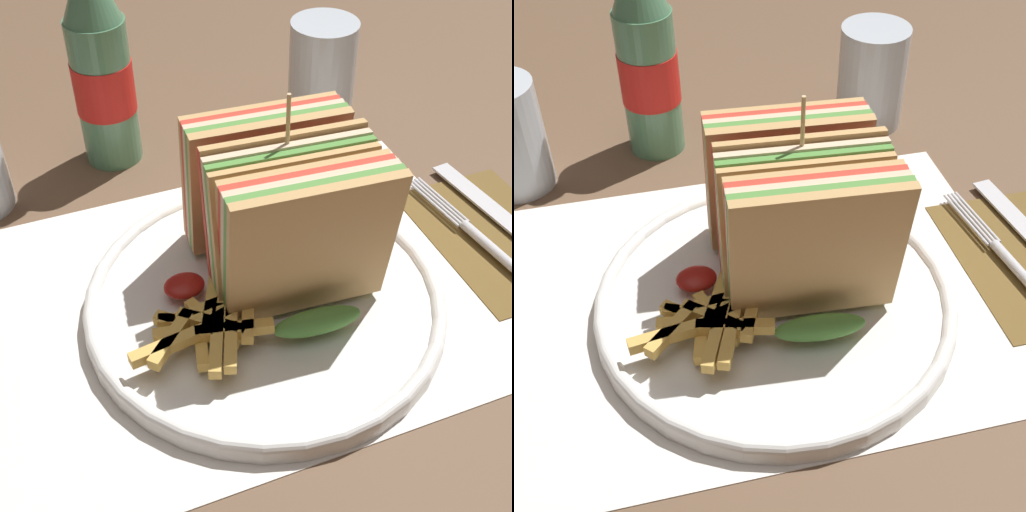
% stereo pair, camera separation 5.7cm
% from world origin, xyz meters
% --- Properties ---
extents(ground_plane, '(4.00, 4.00, 0.00)m').
position_xyz_m(ground_plane, '(0.00, 0.00, 0.00)').
color(ground_plane, brown).
extents(placemat, '(0.45, 0.32, 0.00)m').
position_xyz_m(placemat, '(-0.02, 0.00, 0.00)').
color(placemat, silver).
rests_on(placemat, ground_plane).
extents(plate_main, '(0.29, 0.29, 0.02)m').
position_xyz_m(plate_main, '(0.00, -0.02, 0.01)').
color(plate_main, white).
rests_on(plate_main, ground_plane).
extents(club_sandwich, '(0.13, 0.16, 0.17)m').
position_xyz_m(club_sandwich, '(0.02, -0.00, 0.08)').
color(club_sandwich, tan).
rests_on(club_sandwich, plate_main).
extents(fries_pile, '(0.11, 0.09, 0.02)m').
position_xyz_m(fries_pile, '(-0.06, -0.05, 0.03)').
color(fries_pile, gold).
rests_on(fries_pile, plate_main).
extents(ketchup_blob, '(0.03, 0.03, 0.01)m').
position_xyz_m(ketchup_blob, '(-0.06, 0.01, 0.03)').
color(ketchup_blob, maroon).
rests_on(ketchup_blob, plate_main).
extents(napkin, '(0.11, 0.17, 0.00)m').
position_xyz_m(napkin, '(0.23, -0.01, 0.00)').
color(napkin, brown).
rests_on(napkin, ground_plane).
extents(fork, '(0.03, 0.19, 0.01)m').
position_xyz_m(fork, '(0.21, -0.03, 0.01)').
color(fork, silver).
rests_on(fork, napkin).
extents(coke_bottle_near, '(0.06, 0.06, 0.24)m').
position_xyz_m(coke_bottle_near, '(-0.06, 0.24, 0.10)').
color(coke_bottle_near, '#4C7F5B').
rests_on(coke_bottle_near, ground_plane).
extents(glass_near, '(0.07, 0.07, 0.11)m').
position_xyz_m(glass_near, '(0.17, 0.23, 0.05)').
color(glass_near, silver).
rests_on(glass_near, ground_plane).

